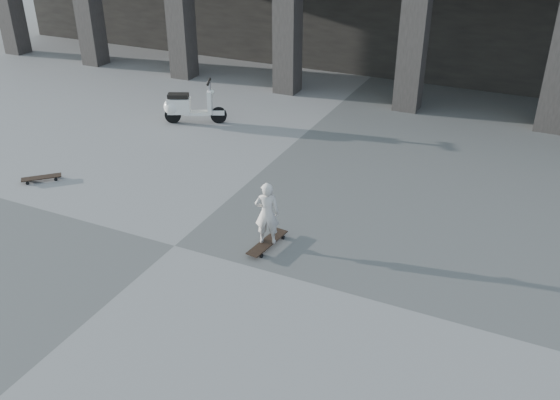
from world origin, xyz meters
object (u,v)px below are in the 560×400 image
at_px(child, 267,213).
at_px(scooter, 184,106).
at_px(longboard, 267,243).
at_px(skateboard_spare, 41,178).

height_order(child, scooter, child).
xyz_separation_m(longboard, child, (0.00, 0.00, 0.57)).
bearing_deg(child, longboard, -11.34).
distance_m(child, scooter, 6.29).
bearing_deg(scooter, child, -69.03).
bearing_deg(scooter, skateboard_spare, -126.01).
height_order(longboard, child, child).
relative_size(longboard, scooter, 0.66).
relative_size(skateboard_spare, child, 0.63).
relative_size(longboard, child, 0.89).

